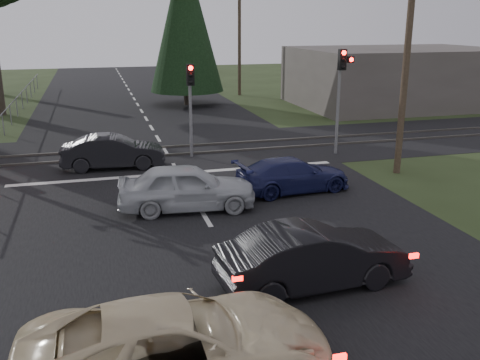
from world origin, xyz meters
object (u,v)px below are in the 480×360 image
object	(u,v)px
traffic_signal_right	(342,81)
dark_car_far	(113,152)
utility_pole_near	(407,53)
silver_car	(187,187)
utility_pole_far	(186,30)
blue_sedan	(293,175)
dark_hatchback	(313,257)
cream_coupe	(178,346)
utility_pole_mid	(239,35)
traffic_signal_center	(191,95)

from	to	relation	value
traffic_signal_right	dark_car_far	size ratio (longest dim) A/B	1.13
utility_pole_near	silver_car	distance (m)	9.96
traffic_signal_right	silver_car	size ratio (longest dim) A/B	1.07
utility_pole_near	silver_car	size ratio (longest dim) A/B	2.05
utility_pole_near	utility_pole_far	bearing A→B (deg)	90.00
traffic_signal_right	blue_sedan	size ratio (longest dim) A/B	1.12
silver_car	dark_hatchback	bearing A→B (deg)	-156.61
utility_pole_near	dark_car_far	distance (m)	12.27
traffic_signal_right	dark_hatchback	size ratio (longest dim) A/B	1.07
traffic_signal_right	dark_hatchback	distance (m)	13.23
cream_coupe	dark_hatchback	bearing A→B (deg)	-53.27
traffic_signal_right	blue_sedan	bearing A→B (deg)	-130.61
traffic_signal_right	utility_pole_near	size ratio (longest dim) A/B	0.52
blue_sedan	utility_pole_mid	bearing A→B (deg)	-16.88
dark_hatchback	blue_sedan	size ratio (longest dim) A/B	1.05
silver_car	traffic_signal_center	bearing A→B (deg)	-5.75
utility_pole_far	cream_coupe	bearing A→B (deg)	-100.05
cream_coupe	silver_car	size ratio (longest dim) A/B	1.18
cream_coupe	silver_car	xyz separation A→B (m)	(1.66, 8.54, 0.03)
cream_coupe	utility_pole_near	bearing A→B (deg)	-44.63
blue_sedan	dark_car_far	distance (m)	7.78
silver_car	dark_car_far	size ratio (longest dim) A/B	1.06
utility_pole_near	utility_pole_far	world-z (taller)	same
utility_pole_near	dark_car_far	bearing A→B (deg)	161.09
dark_hatchback	silver_car	size ratio (longest dim) A/B	1.00
traffic_signal_right	utility_pole_mid	distance (m)	20.60
traffic_signal_center	silver_car	size ratio (longest dim) A/B	0.93
silver_car	dark_car_far	bearing A→B (deg)	25.52
utility_pole_mid	dark_hatchback	xyz separation A→B (m)	(-7.03, -31.99, -4.00)
utility_pole_mid	utility_pole_far	bearing A→B (deg)	90.00
traffic_signal_center	blue_sedan	size ratio (longest dim) A/B	0.98
dark_hatchback	blue_sedan	world-z (taller)	dark_hatchback
utility_pole_near	utility_pole_far	distance (m)	49.00
traffic_signal_center	cream_coupe	bearing A→B (deg)	-101.32
traffic_signal_right	blue_sedan	xyz separation A→B (m)	(-3.98, -4.64, -2.71)
utility_pole_far	dark_hatchback	bearing A→B (deg)	-97.04
dark_car_far	utility_pole_far	bearing A→B (deg)	-9.65
traffic_signal_center	dark_car_far	distance (m)	4.16
utility_pole_near	cream_coupe	xyz separation A→B (m)	(-10.56, -10.59, -4.00)
cream_coupe	blue_sedan	distance (m)	10.98
dark_hatchback	utility_pole_far	bearing A→B (deg)	-11.50
utility_pole_near	utility_pole_mid	xyz separation A→B (m)	(0.00, 24.00, 0.00)
utility_pole_mid	utility_pole_far	distance (m)	25.00
blue_sedan	traffic_signal_right	bearing A→B (deg)	-46.40
dark_car_far	utility_pole_mid	bearing A→B (deg)	-24.47
dark_hatchback	utility_pole_mid	bearing A→B (deg)	-16.86
dark_car_far	traffic_signal_center	bearing A→B (deg)	-71.11
traffic_signal_center	utility_pole_near	size ratio (longest dim) A/B	0.46
utility_pole_far	utility_pole_mid	bearing A→B (deg)	-90.00
traffic_signal_right	dark_hatchback	xyz separation A→B (m)	(-6.08, -11.46, -2.59)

